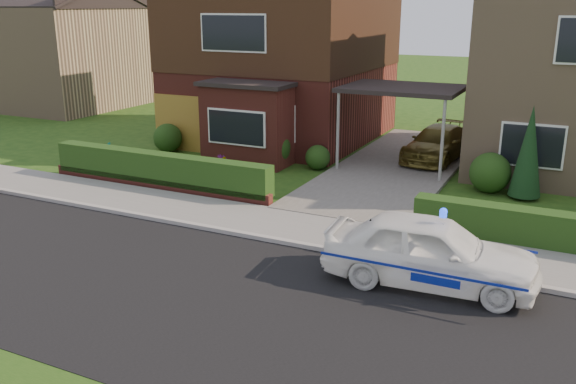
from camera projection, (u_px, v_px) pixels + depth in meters
The scene contains 21 objects.
ground at pixel (233, 303), 11.33m from camera, with size 120.00×120.00×0.00m, color #1F4512.
road at pixel (233, 303), 11.33m from camera, with size 60.00×6.00×0.02m, color black.
kerb at pixel (301, 245), 13.94m from camera, with size 60.00×0.16×0.12m, color #9E9993.
sidewalk at pixel (319, 231), 14.85m from camera, with size 60.00×2.00×0.10m, color slate.
driveway at pixel (398, 166), 20.78m from camera, with size 3.80×12.00×0.12m, color #666059.
house_left at pixel (284, 44), 24.59m from camera, with size 7.50×9.53×7.25m.
carport_link at pixel (402, 90), 19.98m from camera, with size 3.80×3.00×2.77m.
garage_door at pixel (180, 123), 23.03m from camera, with size 2.20×0.10×2.10m, color olive.
dwarf_wall at pixel (157, 184), 18.26m from camera, with size 7.70×0.25×0.36m, color maroon.
hedge_left at pixel (160, 189), 18.44m from camera, with size 7.50×0.55×0.90m, color #183410.
shrub_left_far at pixel (168, 138), 22.89m from camera, with size 1.08×1.08×1.08m, color #183410.
shrub_left_mid at pixel (271, 148), 20.81m from camera, with size 1.32×1.32×1.32m, color #183410.
shrub_left_near at pixel (318, 157), 20.47m from camera, with size 0.84×0.84×0.84m, color #183410.
shrub_right_near at pixel (490, 173), 17.91m from camera, with size 1.20×1.20×1.20m, color #183410.
conifer_a at pixel (528, 154), 17.11m from camera, with size 0.90×0.90×2.60m, color black.
neighbour_left at pixel (64, 58), 32.68m from camera, with size 6.50×7.00×5.20m, color #A18363.
police_car at pixel (430, 251), 11.91m from camera, with size 3.82×4.26×1.58m.
driveway_car at pixel (438, 143), 21.31m from camera, with size 1.60×3.93×1.14m, color brown.
potted_plant_a at pixel (108, 155), 20.82m from camera, with size 0.43×0.29×0.82m, color gray.
potted_plant_b at pixel (99, 162), 20.00m from camera, with size 0.43×0.35×0.78m, color gray.
potted_plant_c at pixel (223, 169), 19.09m from camera, with size 0.46×0.46×0.83m, color gray.
Camera 1 is at (5.39, -8.75, 5.31)m, focal length 38.00 mm.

